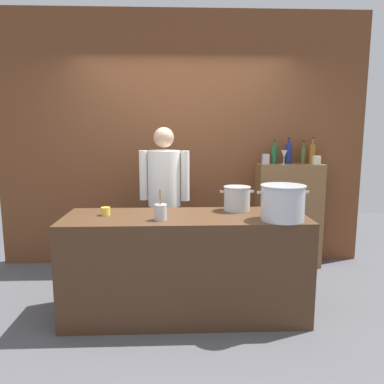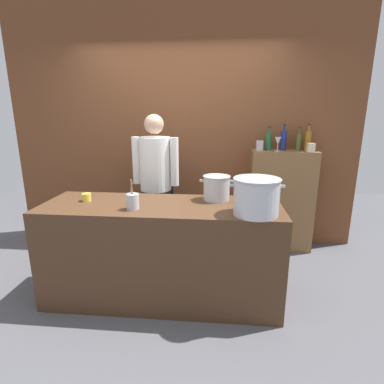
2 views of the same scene
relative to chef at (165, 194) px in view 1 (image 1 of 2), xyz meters
name	(u,v)px [view 1 (image 1 of 2)]	position (x,y,z in m)	size (l,w,h in m)	color
ground_plane	(186,313)	(0.20, -0.75, -0.96)	(8.00, 8.00, 0.00)	#4C4C51
brick_back_panel	(183,141)	(0.20, 0.65, 0.54)	(4.40, 0.10, 3.00)	brown
prep_counter	(185,265)	(0.20, -0.75, -0.51)	(2.09, 0.70, 0.90)	#472D1C
bar_cabinet	(288,215)	(1.47, 0.44, -0.35)	(0.76, 0.32, 1.24)	brown
chef	(165,194)	(0.00, 0.00, 0.00)	(0.53, 0.38, 1.66)	black
stockpot_large	(283,203)	(0.99, -0.94, 0.08)	(0.42, 0.36, 0.29)	#B7BABF
stockpot_small	(237,198)	(0.68, -0.55, 0.05)	(0.31, 0.25, 0.22)	#B7BABF
utensil_crock	(160,212)	(0.00, -0.90, 0.00)	(0.10, 0.10, 0.25)	#B7BABF
butter_jar	(106,211)	(-0.49, -0.71, -0.03)	(0.08, 0.08, 0.07)	yellow
wine_bottle_cobalt	(288,153)	(1.45, 0.49, 0.39)	(0.07, 0.07, 0.31)	navy
wine_bottle_green	(274,155)	(1.28, 0.48, 0.38)	(0.07, 0.07, 0.28)	#1E592D
wine_bottle_amber	(312,153)	(1.73, 0.46, 0.39)	(0.07, 0.07, 0.31)	#8C5919
wine_bottle_olive	(303,155)	(1.64, 0.49, 0.38)	(0.07, 0.07, 0.27)	#475123
wine_glass_short	(284,154)	(1.37, 0.38, 0.39)	(0.08, 0.08, 0.17)	silver
spice_tin_silver	(265,159)	(1.17, 0.45, 0.33)	(0.08, 0.08, 0.12)	#B2B2B7
spice_tin_cream	(316,160)	(1.73, 0.33, 0.32)	(0.08, 0.08, 0.10)	beige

